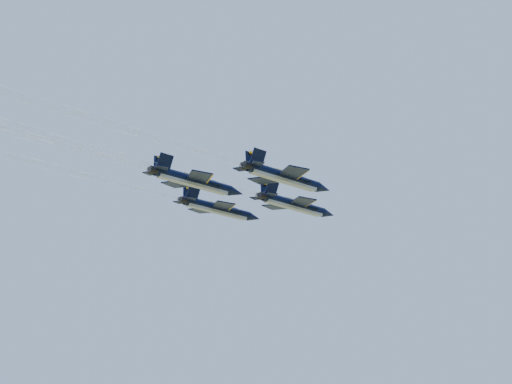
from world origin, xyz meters
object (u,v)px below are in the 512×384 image
Objects in this scene: jet_left at (219,209)px; jet_right at (286,177)px; jet_slot at (196,182)px; jet_lead at (296,205)px.

jet_right is at bearing 2.69° from jet_left.
jet_slot is at bearing -130.34° from jet_right.
jet_lead is 23.18m from jet_slot.
jet_left is 16.17m from jet_slot.
jet_lead is at bearing 136.58° from jet_right.
jet_lead and jet_slot have the same top height.
jet_right is at bearing 49.66° from jet_slot.
jet_lead is 1.00× the size of jet_right.
jet_right is 16.34m from jet_slot.
jet_lead is 1.00× the size of jet_left.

